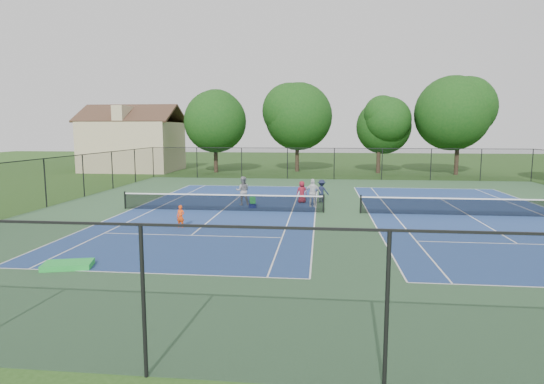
# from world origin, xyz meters

# --- Properties ---
(ground) EXTENTS (140.00, 140.00, 0.00)m
(ground) POSITION_xyz_m (0.00, 0.00, 0.00)
(ground) COLOR #234716
(ground) RESTS_ON ground
(court_pad) EXTENTS (36.00, 36.00, 0.01)m
(court_pad) POSITION_xyz_m (0.00, 0.00, 0.00)
(court_pad) COLOR #2A4A2A
(court_pad) RESTS_ON ground
(tennis_court_left) EXTENTS (12.00, 23.83, 1.07)m
(tennis_court_left) POSITION_xyz_m (-7.00, 0.00, 0.10)
(tennis_court_left) COLOR navy
(tennis_court_left) RESTS_ON ground
(tennis_court_right) EXTENTS (12.00, 23.83, 1.07)m
(tennis_court_right) POSITION_xyz_m (7.00, 0.00, 0.10)
(tennis_court_right) COLOR navy
(tennis_court_right) RESTS_ON ground
(perimeter_fence) EXTENTS (36.08, 36.08, 3.02)m
(perimeter_fence) POSITION_xyz_m (0.00, 0.00, 1.60)
(perimeter_fence) COLOR black
(perimeter_fence) RESTS_ON ground
(tree_back_a) EXTENTS (6.80, 6.80, 9.15)m
(tree_back_a) POSITION_xyz_m (-13.00, 24.00, 6.04)
(tree_back_a) COLOR #2D2116
(tree_back_a) RESTS_ON ground
(tree_back_b) EXTENTS (7.60, 7.60, 10.03)m
(tree_back_b) POSITION_xyz_m (-4.00, 26.00, 6.60)
(tree_back_b) COLOR #2D2116
(tree_back_b) RESTS_ON ground
(tree_back_c) EXTENTS (6.00, 6.00, 8.40)m
(tree_back_c) POSITION_xyz_m (5.00, 25.00, 5.48)
(tree_back_c) COLOR #2D2116
(tree_back_c) RESTS_ON ground
(tree_back_d) EXTENTS (7.80, 7.80, 10.37)m
(tree_back_d) POSITION_xyz_m (13.00, 24.00, 6.82)
(tree_back_d) COLOR #2D2116
(tree_back_d) RESTS_ON ground
(clapboard_house) EXTENTS (10.80, 8.10, 7.65)m
(clapboard_house) POSITION_xyz_m (-23.00, 25.00, 3.09)
(clapboard_house) COLOR tan
(clapboard_house) RESTS_ON ground
(child_player) EXTENTS (0.44, 0.32, 1.10)m
(child_player) POSITION_xyz_m (-7.98, -4.80, 0.55)
(child_player) COLOR #F64710
(child_player) RESTS_ON ground
(instructor) EXTENTS (0.98, 0.82, 1.83)m
(instructor) POSITION_xyz_m (-6.13, 2.15, 0.91)
(instructor) COLOR gray
(instructor) RESTS_ON ground
(bystander_a) EXTENTS (1.05, 0.49, 1.75)m
(bystander_a) POSITION_xyz_m (-1.71, 1.98, 0.87)
(bystander_a) COLOR silver
(bystander_a) RESTS_ON ground
(bystander_b) EXTENTS (1.09, 0.85, 1.49)m
(bystander_b) POSITION_xyz_m (-1.17, 3.90, 0.75)
(bystander_b) COLOR #181E35
(bystander_b) RESTS_ON ground
(bystander_c) EXTENTS (0.80, 0.64, 1.44)m
(bystander_c) POSITION_xyz_m (-2.45, 3.42, 0.72)
(bystander_c) COLOR maroon
(bystander_c) RESTS_ON ground
(ball_crate) EXTENTS (0.49, 0.43, 0.28)m
(ball_crate) POSITION_xyz_m (-5.36, 1.19, 0.14)
(ball_crate) COLOR navy
(ball_crate) RESTS_ON ground
(ball_hopper) EXTENTS (0.40, 0.36, 0.41)m
(ball_hopper) POSITION_xyz_m (-5.36, 1.19, 0.48)
(ball_hopper) COLOR green
(ball_hopper) RESTS_ON ball_crate
(green_tarp) EXTENTS (1.79, 1.31, 0.19)m
(green_tarp) POSITION_xyz_m (-9.87, -11.56, 0.10)
(green_tarp) COLOR green
(green_tarp) RESTS_ON ground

